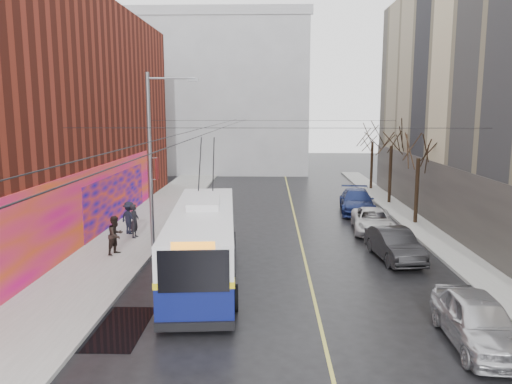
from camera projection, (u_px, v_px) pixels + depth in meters
ground at (276, 335)px, 16.01m from camera, size 140.00×140.00×0.00m
sidewalk_left at (131, 237)px, 28.05m from camera, size 4.00×60.00×0.15m
sidewalk_right at (436, 239)px, 27.59m from camera, size 2.00×60.00×0.15m
lane_line at (298, 231)px, 29.78m from camera, size 0.12×50.00×0.01m
building_left at (0, 113)px, 29.11m from camera, size 12.11×36.00×14.00m
building_far at (221, 94)px, 59.09m from camera, size 20.50×12.10×18.00m
streetlight_pole at (153, 156)px, 25.25m from camera, size 2.65×0.60×9.00m
catenary_wires at (231, 125)px, 29.64m from camera, size 18.00×60.00×0.22m
tree_near at (419, 146)px, 30.75m from camera, size 3.20×3.20×6.40m
tree_mid at (392, 136)px, 37.61m from camera, size 3.20×3.20×6.68m
tree_far at (373, 133)px, 44.53m from camera, size 3.20×3.20×6.57m
puddle at (105, 328)px, 16.52m from camera, size 2.70×3.56×0.01m
pigeons_flying at (230, 107)px, 25.02m from camera, size 3.18×3.39×2.42m
trolleybus at (203, 241)px, 21.48m from camera, size 3.54×12.19×5.71m
parked_car_a at (478, 320)px, 15.22m from camera, size 1.99×4.70×1.58m
parked_car_b at (394, 245)px, 23.99m from camera, size 2.13×4.72×1.50m
parked_car_c at (373, 221)px, 29.50m from camera, size 2.75×5.14×1.37m
parked_car_d at (357, 201)px, 35.16m from camera, size 2.79×5.77×1.62m
following_car at (208, 205)px, 34.22m from camera, size 2.44×4.61×1.49m
pedestrian_a at (135, 221)px, 27.58m from camera, size 0.49×0.71×1.88m
pedestrian_b at (116, 235)px, 24.37m from camera, size 1.03×1.14×1.91m
pedestrian_c at (129, 218)px, 28.41m from camera, size 1.39×1.25×1.87m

